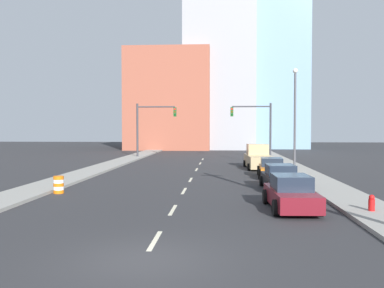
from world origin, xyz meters
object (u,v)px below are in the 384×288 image
traffic_barrel (59,185)px  fire_hydrant (372,205)px  pickup_truck_tan (258,159)px  street_lamp (295,111)px  traffic_signal_left (148,122)px  sedan_black (280,178)px  traffic_signal_right (259,122)px  sedan_maroon (291,194)px  sedan_orange (272,168)px

traffic_barrel → fire_hydrant: traffic_barrel is taller
fire_hydrant → pickup_truck_tan: bearing=97.9°
street_lamp → pickup_truck_tan: street_lamp is taller
traffic_signal_left → pickup_truck_tan: traffic_signal_left is taller
traffic_barrel → sedan_black: bearing=10.6°
fire_hydrant → sedan_black: sedan_black is taller
traffic_signal_right → traffic_signal_left: bearing=180.0°
sedan_maroon → sedan_black: 6.20m
street_lamp → pickup_truck_tan: (-3.15, 0.16, -4.24)m
sedan_maroon → sedan_orange: bearing=84.9°
traffic_barrel → street_lamp: size_ratio=0.11×
traffic_signal_left → sedan_maroon: traffic_signal_left is taller
sedan_black → pickup_truck_tan: pickup_truck_tan is taller
sedan_orange → traffic_barrel: bearing=-142.6°
traffic_barrel → sedan_orange: sedan_orange is taller
traffic_signal_right → traffic_barrel: size_ratio=6.92×
street_lamp → traffic_signal_right: bearing=98.6°
sedan_black → sedan_orange: size_ratio=1.00×
traffic_signal_left → traffic_signal_right: (13.30, 0.00, 0.00)m
traffic_signal_left → fire_hydrant: size_ratio=7.85×
traffic_barrel → fire_hydrant: size_ratio=1.14×
traffic_barrel → street_lamp: (15.40, 15.45, 4.62)m
traffic_barrel → traffic_signal_right: bearing=64.8°
sedan_black → pickup_truck_tan: size_ratio=0.77×
fire_hydrant → sedan_maroon: bearing=162.9°
traffic_barrel → pickup_truck_tan: pickup_truck_tan is taller
traffic_signal_right → traffic_barrel: bearing=-115.2°
traffic_signal_left → sedan_black: 29.17m
sedan_black → pickup_truck_tan: bearing=89.5°
fire_hydrant → sedan_maroon: (-3.12, 0.96, 0.28)m
traffic_barrel → fire_hydrant: bearing=-17.8°
traffic_signal_left → traffic_signal_right: size_ratio=1.00×
traffic_barrel → sedan_black: 12.56m
traffic_signal_left → sedan_orange: traffic_signal_left is taller
traffic_barrel → sedan_maroon: size_ratio=0.20×
traffic_barrel → fire_hydrant: 15.84m
traffic_signal_left → fire_hydrant: (14.96, -33.39, -3.87)m
fire_hydrant → sedan_black: size_ratio=0.18×
street_lamp → sedan_black: street_lamp is taller
street_lamp → fire_hydrant: street_lamp is taller
traffic_signal_right → sedan_black: (-1.08, -26.24, -3.62)m
sedan_orange → pickup_truck_tan: bearing=95.9°
traffic_barrel → pickup_truck_tan: bearing=51.9°
sedan_maroon → sedan_orange: 12.41m
fire_hydrant → traffic_signal_left: bearing=114.1°
traffic_signal_right → sedan_black: 26.51m
sedan_black → sedan_orange: 6.22m
sedan_maroon → pickup_truck_tan: (0.29, 19.48, 0.16)m
traffic_signal_right → sedan_maroon: traffic_signal_right is taller
traffic_signal_left → sedan_black: bearing=-65.0°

